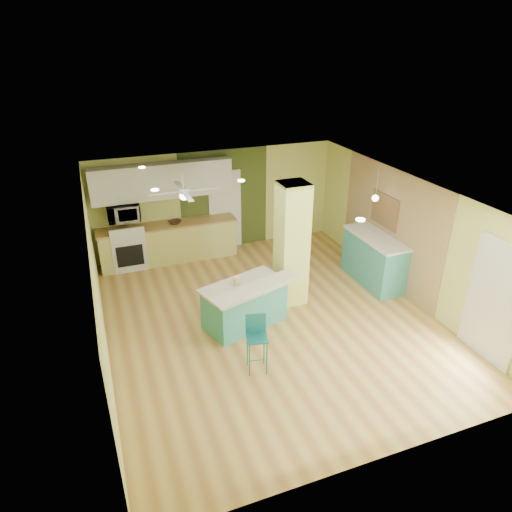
% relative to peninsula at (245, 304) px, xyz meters
% --- Properties ---
extents(floor, '(6.00, 7.00, 0.01)m').
position_rel_peninsula_xyz_m(floor, '(0.50, -0.00, -0.44)').
color(floor, '#A27138').
rests_on(floor, ground).
extents(ceiling, '(6.00, 7.00, 0.01)m').
position_rel_peninsula_xyz_m(ceiling, '(0.50, -0.00, 2.07)').
color(ceiling, white).
rests_on(ceiling, wall_back).
extents(wall_back, '(6.00, 0.01, 2.50)m').
position_rel_peninsula_xyz_m(wall_back, '(0.50, 3.50, 0.81)').
color(wall_back, '#CED471').
rests_on(wall_back, floor).
extents(wall_front, '(6.00, 0.01, 2.50)m').
position_rel_peninsula_xyz_m(wall_front, '(0.50, -3.51, 0.81)').
color(wall_front, '#CED471').
rests_on(wall_front, floor).
extents(wall_left, '(0.01, 7.00, 2.50)m').
position_rel_peninsula_xyz_m(wall_left, '(-2.51, -0.00, 0.81)').
color(wall_left, '#CED471').
rests_on(wall_left, floor).
extents(wall_right, '(0.01, 7.00, 2.50)m').
position_rel_peninsula_xyz_m(wall_right, '(3.50, -0.00, 0.81)').
color(wall_right, '#CED471').
rests_on(wall_right, floor).
extents(wood_panel, '(0.02, 3.40, 2.50)m').
position_rel_peninsula_xyz_m(wood_panel, '(3.48, 0.60, 0.81)').
color(wood_panel, '#937554').
rests_on(wood_panel, floor).
extents(olive_accent, '(2.20, 0.02, 2.50)m').
position_rel_peninsula_xyz_m(olive_accent, '(0.70, 3.49, 0.81)').
color(olive_accent, '#3F4F1F').
rests_on(olive_accent, floor).
extents(interior_door, '(0.82, 0.05, 2.00)m').
position_rel_peninsula_xyz_m(interior_door, '(0.70, 3.46, 0.56)').
color(interior_door, white).
rests_on(interior_door, floor).
extents(french_door, '(0.04, 1.08, 2.10)m').
position_rel_peninsula_xyz_m(french_door, '(3.47, -2.30, 0.61)').
color(french_door, silver).
rests_on(french_door, floor).
extents(column, '(0.55, 0.55, 2.50)m').
position_rel_peninsula_xyz_m(column, '(1.15, 0.50, 0.81)').
color(column, '#CEE168').
rests_on(column, floor).
extents(kitchen_run, '(3.25, 0.63, 0.94)m').
position_rel_peninsula_xyz_m(kitchen_run, '(-0.80, 3.20, 0.03)').
color(kitchen_run, '#C5C267').
rests_on(kitchen_run, floor).
extents(stove, '(0.76, 0.66, 1.08)m').
position_rel_peninsula_xyz_m(stove, '(-1.75, 3.19, 0.02)').
color(stove, silver).
rests_on(stove, floor).
extents(upper_cabinets, '(3.20, 0.34, 0.80)m').
position_rel_peninsula_xyz_m(upper_cabinets, '(-0.80, 3.32, 1.51)').
color(upper_cabinets, silver).
rests_on(upper_cabinets, wall_back).
extents(microwave, '(0.70, 0.48, 0.39)m').
position_rel_peninsula_xyz_m(microwave, '(-1.75, 3.20, 0.91)').
color(microwave, silver).
rests_on(microwave, wall_back).
extents(ceiling_fan, '(1.41, 1.41, 0.61)m').
position_rel_peninsula_xyz_m(ceiling_fan, '(-0.60, 2.00, 1.64)').
color(ceiling_fan, white).
rests_on(ceiling_fan, ceiling).
extents(pendant_lamp, '(0.14, 0.14, 0.69)m').
position_rel_peninsula_xyz_m(pendant_lamp, '(3.15, 0.75, 1.45)').
color(pendant_lamp, silver).
rests_on(pendant_lamp, ceiling).
extents(wall_decor, '(0.03, 0.90, 0.70)m').
position_rel_peninsula_xyz_m(wall_decor, '(3.46, 0.80, 1.11)').
color(wall_decor, brown).
rests_on(wall_decor, wood_panel).
extents(peninsula, '(1.88, 1.41, 0.95)m').
position_rel_peninsula_xyz_m(peninsula, '(0.00, 0.00, 0.00)').
color(peninsula, teal).
rests_on(peninsula, floor).
extents(bar_stool, '(0.39, 0.39, 0.99)m').
position_rel_peninsula_xyz_m(bar_stool, '(-0.25, -1.25, 0.22)').
color(bar_stool, '#1B737C').
rests_on(bar_stool, floor).
extents(side_counter, '(0.71, 1.67, 1.08)m').
position_rel_peninsula_xyz_m(side_counter, '(3.20, 0.58, 0.10)').
color(side_counter, teal).
rests_on(side_counter, floor).
extents(fruit_bowl, '(0.37, 0.37, 0.07)m').
position_rel_peninsula_xyz_m(fruit_bowl, '(-0.62, 3.17, 0.54)').
color(fruit_bowl, '#3A2517').
rests_on(fruit_bowl, kitchen_run).
extents(canister, '(0.13, 0.13, 0.15)m').
position_rel_peninsula_xyz_m(canister, '(-0.13, 0.10, 0.46)').
color(canister, gold).
rests_on(canister, peninsula).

